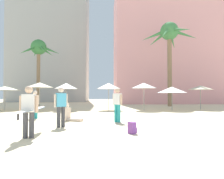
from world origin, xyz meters
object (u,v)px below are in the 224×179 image
(palm_tree_left, at_px, (169,38))
(person_near_right, at_px, (61,105))
(person_near_left, at_px, (70,115))
(cafe_umbrella_2, at_px, (109,86))
(person_mid_right, at_px, (30,109))
(cafe_umbrella_1, at_px, (5,88))
(cafe_umbrella_0, at_px, (200,88))
(cafe_umbrella_4, at_px, (144,86))
(backpack, at_px, (132,128))
(person_mid_center, at_px, (117,104))
(beach_towel, at_px, (165,135))
(palm_tree_far_left, at_px, (39,52))
(cafe_umbrella_3, at_px, (66,86))
(cafe_umbrella_6, at_px, (40,85))
(person_far_left, at_px, (35,103))
(cafe_umbrella_5, at_px, (172,90))

(palm_tree_left, bearing_deg, person_near_right, -122.23)
(person_near_right, bearing_deg, person_near_left, -32.94)
(cafe_umbrella_2, bearing_deg, person_mid_right, -103.66)
(cafe_umbrella_1, xyz_separation_m, person_mid_right, (6.43, -11.94, -1.07))
(cafe_umbrella_0, relative_size, cafe_umbrella_4, 0.92)
(backpack, distance_m, person_mid_center, 3.21)
(beach_towel, relative_size, person_mid_center, 0.95)
(palm_tree_far_left, xyz_separation_m, palm_tree_left, (15.83, -0.69, 1.71))
(cafe_umbrella_3, distance_m, person_mid_right, 11.41)
(palm_tree_left, distance_m, cafe_umbrella_6, 16.06)
(cafe_umbrella_4, bearing_deg, cafe_umbrella_0, 8.22)
(cafe_umbrella_3, xyz_separation_m, person_mid_right, (0.89, -11.31, -1.25))
(palm_tree_left, xyz_separation_m, person_mid_center, (-7.25, -14.01, -7.36))
(palm_tree_left, relative_size, beach_towel, 6.21)
(palm_tree_left, relative_size, cafe_umbrella_1, 3.73)
(palm_tree_far_left, height_order, backpack, palm_tree_far_left)
(cafe_umbrella_1, height_order, cafe_umbrella_6, cafe_umbrella_6)
(cafe_umbrella_6, distance_m, person_near_left, 8.70)
(cafe_umbrella_1, xyz_separation_m, beach_towel, (10.92, -11.87, -1.97))
(person_mid_right, bearing_deg, cafe_umbrella_4, -28.96)
(cafe_umbrella_1, relative_size, beach_towel, 1.67)
(cafe_umbrella_2, bearing_deg, cafe_umbrella_1, 179.23)
(cafe_umbrella_1, xyz_separation_m, person_far_left, (4.82, -6.55, -1.08))
(cafe_umbrella_5, height_order, person_near_left, cafe_umbrella_5)
(cafe_umbrella_0, distance_m, person_mid_center, 11.96)
(person_near_right, bearing_deg, palm_tree_left, -63.96)
(cafe_umbrella_5, height_order, cafe_umbrella_6, cafe_umbrella_6)
(palm_tree_far_left, distance_m, beach_towel, 21.77)
(palm_tree_far_left, xyz_separation_m, cafe_umbrella_4, (11.46, -7.03, -4.40))
(person_mid_right, relative_size, person_near_right, 1.58)
(cafe_umbrella_3, bearing_deg, palm_tree_left, 29.17)
(palm_tree_left, bearing_deg, person_mid_right, -120.50)
(cafe_umbrella_1, relative_size, person_near_right, 1.59)
(palm_tree_left, bearing_deg, person_near_left, -126.04)
(person_far_left, bearing_deg, cafe_umbrella_0, -31.15)
(cafe_umbrella_2, xyz_separation_m, cafe_umbrella_6, (-6.18, -0.10, 0.06))
(cafe_umbrella_3, height_order, cafe_umbrella_6, cafe_umbrella_6)
(backpack, xyz_separation_m, person_near_right, (-2.85, 1.59, 0.74))
(cafe_umbrella_2, xyz_separation_m, person_mid_right, (-2.87, -11.82, -1.28))
(person_near_left, distance_m, person_near_right, 2.22)
(beach_towel, height_order, person_far_left, person_far_left)
(backpack, bearing_deg, palm_tree_far_left, 89.85)
(palm_tree_left, relative_size, cafe_umbrella_3, 4.21)
(cafe_umbrella_5, height_order, beach_towel, cafe_umbrella_5)
(person_mid_right, height_order, person_mid_center, person_mid_center)
(cafe_umbrella_2, relative_size, cafe_umbrella_3, 1.02)
(cafe_umbrella_5, distance_m, person_mid_right, 13.97)
(person_mid_right, distance_m, person_near_right, 2.14)
(person_far_left, bearing_deg, cafe_umbrella_3, 24.96)
(cafe_umbrella_6, xyz_separation_m, beach_towel, (7.80, -11.65, -2.25))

